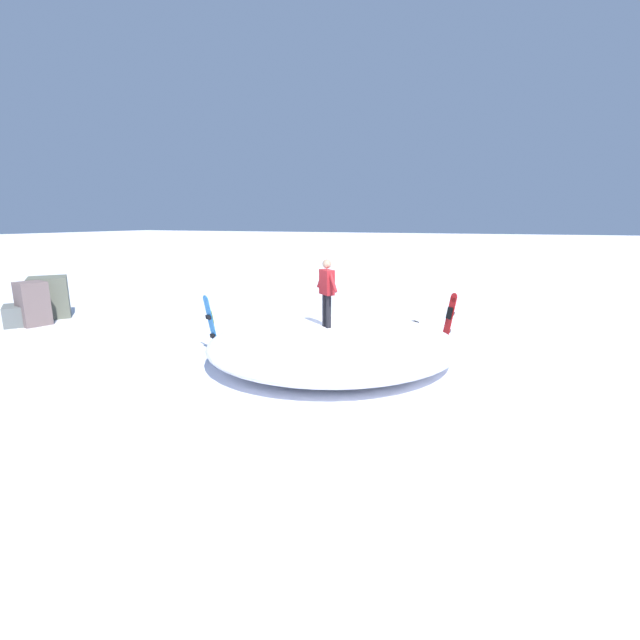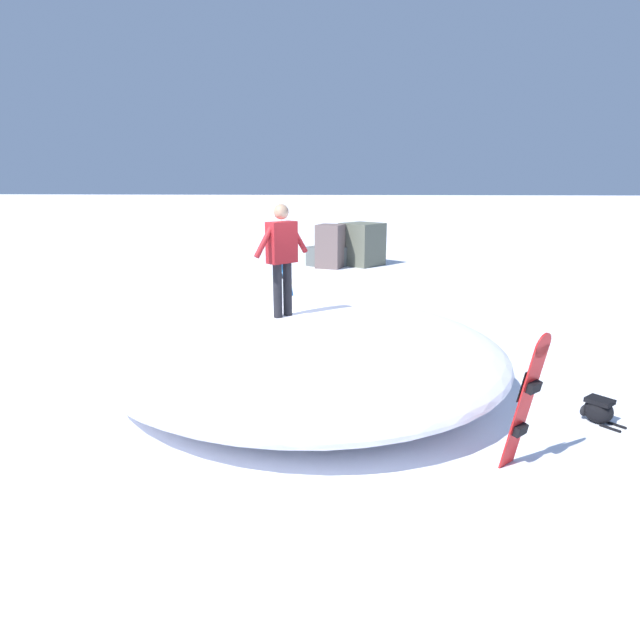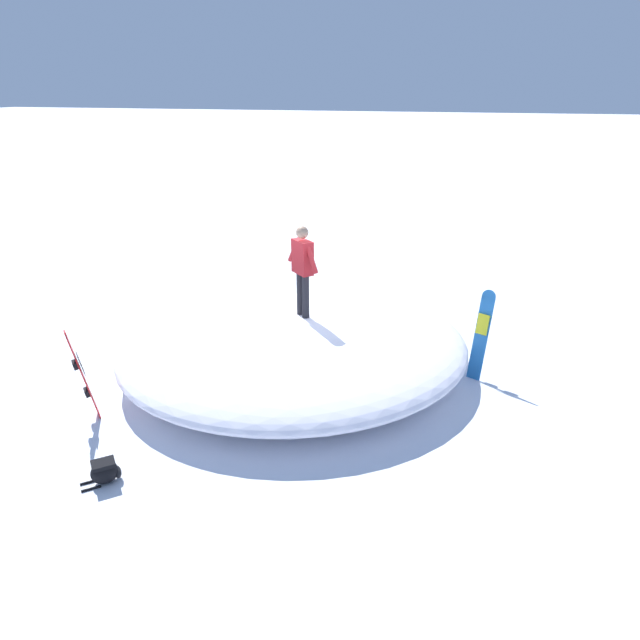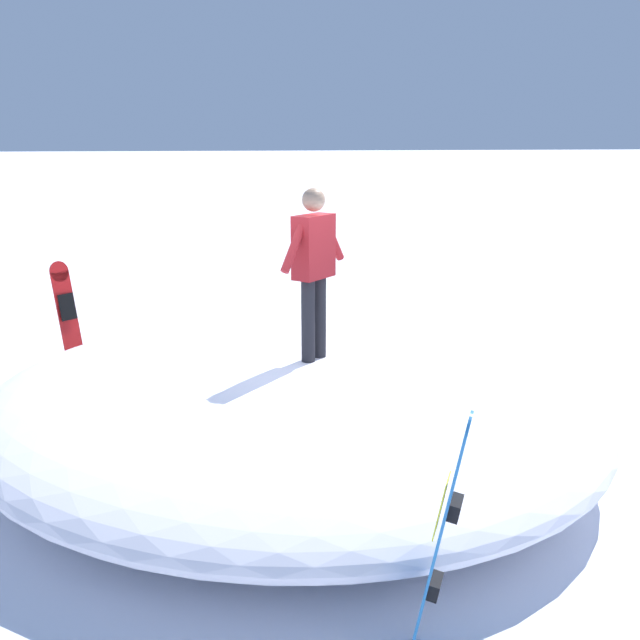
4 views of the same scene
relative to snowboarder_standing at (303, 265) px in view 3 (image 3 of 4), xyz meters
name	(u,v)px [view 3 (image 3 of 4)]	position (x,y,z in m)	size (l,w,h in m)	color
ground	(315,368)	(-0.21, -0.31, -2.00)	(240.00, 240.00, 0.00)	white
snow_mound	(295,344)	(-0.27, 0.08, -1.51)	(6.63, 6.20, 0.99)	white
snowboarder_standing	(303,265)	(0.00, 0.00, 0.00)	(0.76, 0.84, 1.74)	black
snowboard_primary_upright	(482,333)	(0.39, -3.33, -1.13)	(0.40, 0.37, 1.69)	#2672BF
snowboard_secondary_upright	(81,373)	(-3.00, 2.76, -1.18)	(0.42, 0.42, 1.60)	red
backpack_near	(105,472)	(-4.35, 1.43, -1.83)	(0.53, 0.54, 0.34)	black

